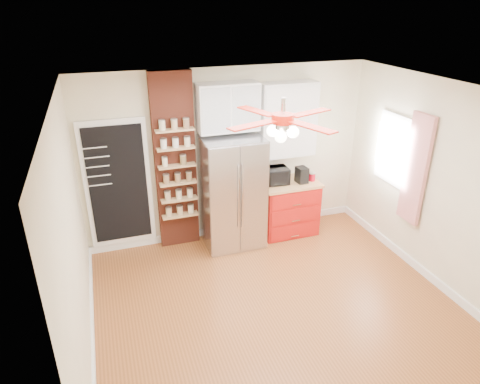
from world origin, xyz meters
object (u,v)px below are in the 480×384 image
object	(u,v)px
fridge	(232,193)
toaster_oven	(273,176)
coffee_maker	(302,175)
pantry_jar_oats	(165,162)
red_cabinet	(288,207)
canister_left	(312,177)
ceiling_fan	(283,119)

from	to	relation	value
fridge	toaster_oven	bearing A→B (deg)	6.52
coffee_maker	pantry_jar_oats	xyz separation A→B (m)	(-2.12, 0.18, 0.41)
red_cabinet	fridge	bearing A→B (deg)	-177.05
coffee_maker	canister_left	xyz separation A→B (m)	(0.19, 0.01, -0.07)
coffee_maker	canister_left	bearing A→B (deg)	-0.80
fridge	pantry_jar_oats	world-z (taller)	fridge
canister_left	pantry_jar_oats	xyz separation A→B (m)	(-2.31, 0.16, 0.48)
red_cabinet	coffee_maker	world-z (taller)	coffee_maker
red_cabinet	pantry_jar_oats	world-z (taller)	pantry_jar_oats
red_cabinet	pantry_jar_oats	xyz separation A→B (m)	(-1.94, 0.10, 0.99)
toaster_oven	coffee_maker	xyz separation A→B (m)	(0.45, -0.11, -0.00)
fridge	pantry_jar_oats	distance (m)	1.13
ceiling_fan	canister_left	xyz separation A→B (m)	(1.29, 1.62, -1.46)
ceiling_fan	fridge	bearing A→B (deg)	91.76
red_cabinet	canister_left	xyz separation A→B (m)	(0.37, -0.06, 0.51)
red_cabinet	canister_left	distance (m)	0.63
coffee_maker	canister_left	size ratio (longest dim) A/B	2.05
ceiling_fan	pantry_jar_oats	size ratio (longest dim) A/B	10.75
toaster_oven	coffee_maker	distance (m)	0.46
red_cabinet	ceiling_fan	world-z (taller)	ceiling_fan
red_cabinet	coffee_maker	size ratio (longest dim) A/B	3.68
canister_left	red_cabinet	bearing A→B (deg)	170.30
coffee_maker	ceiling_fan	bearing A→B (deg)	-129.06
fridge	canister_left	size ratio (longest dim) A/B	14.06
toaster_oven	pantry_jar_oats	distance (m)	1.73
coffee_maker	canister_left	world-z (taller)	coffee_maker
fridge	coffee_maker	bearing A→B (deg)	-1.30
toaster_oven	red_cabinet	bearing A→B (deg)	-4.24
red_cabinet	ceiling_fan	xyz separation A→B (m)	(-0.92, -1.68, 1.97)
fridge	canister_left	world-z (taller)	fridge
fridge	canister_left	bearing A→B (deg)	-0.57
toaster_oven	pantry_jar_oats	size ratio (longest dim) A/B	3.56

